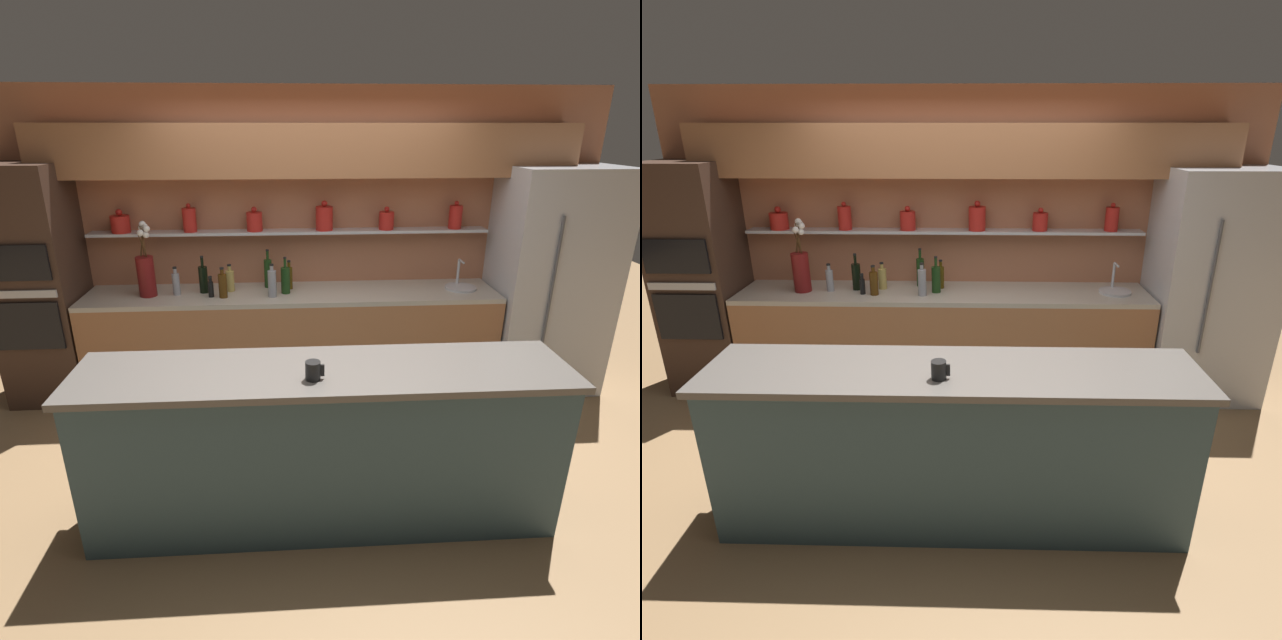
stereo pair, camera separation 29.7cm
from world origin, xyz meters
TOP-DOWN VIEW (x-y plane):
  - ground_plane at (0.00, 0.00)m, footprint 12.00×12.00m
  - back_wall_unit at (-0.00, 1.53)m, footprint 5.20×0.44m
  - back_counter_unit at (-0.15, 1.24)m, footprint 3.59×0.62m
  - island_counter at (0.00, -0.45)m, footprint 2.77×0.61m
  - refrigerator at (2.13, 1.20)m, footprint 0.94×0.73m
  - oven_tower at (-2.28, 1.24)m, footprint 0.63×0.64m
  - flower_vase at (-1.38, 1.22)m, footprint 0.16×0.15m
  - sink_fixture at (1.34, 1.25)m, footprint 0.28×0.28m
  - bottle_wine_0 at (-0.37, 1.40)m, footprint 0.07×0.07m
  - bottle_wine_1 at (-0.21, 1.22)m, footprint 0.08×0.08m
  - bottle_spirit_2 at (-0.74, 1.13)m, footprint 0.07×0.07m
  - bottle_sauce_3 at (-0.85, 1.15)m, footprint 0.05×0.05m
  - bottle_oil_4 at (-0.18, 1.34)m, footprint 0.06×0.06m
  - bottle_spirit_5 at (-0.33, 1.13)m, footprint 0.07×0.07m
  - bottle_wine_6 at (-0.92, 1.28)m, footprint 0.08×0.08m
  - bottle_spirit_7 at (-0.70, 1.31)m, footprint 0.07×0.07m
  - bottle_spirit_8 at (-1.15, 1.23)m, footprint 0.06×0.06m
  - coffee_mug at (-0.06, -0.57)m, footprint 0.10×0.08m

SIDE VIEW (x-z plane):
  - ground_plane at x=0.00m, z-range 0.00..0.00m
  - back_counter_unit at x=-0.15m, z-range 0.00..0.92m
  - island_counter at x=0.00m, z-range 0.00..1.02m
  - sink_fixture at x=1.34m, z-range 0.82..1.07m
  - refrigerator at x=2.13m, z-range 0.00..1.97m
  - bottle_sauce_3 at x=-0.85m, z-range 0.91..1.09m
  - oven_tower at x=-2.28m, z-range 0.00..2.01m
  - bottle_spirit_7 at x=-0.70m, z-range 0.90..1.14m
  - bottle_spirit_8 at x=-1.15m, z-range 0.90..1.15m
  - bottle_oil_4 at x=-0.18m, z-range 0.90..1.16m
  - bottle_spirit_2 at x=-0.74m, z-range 0.90..1.16m
  - bottle_wine_1 at x=-0.21m, z-range 0.88..1.20m
  - bottle_spirit_5 at x=-0.33m, z-range 0.90..1.18m
  - bottle_wine_6 at x=-0.92m, z-range 0.88..1.20m
  - bottle_wine_0 at x=-0.37m, z-range 0.88..1.23m
  - coffee_mug at x=-0.06m, z-range 1.02..1.12m
  - flower_vase at x=-1.38m, z-range 0.81..1.45m
  - back_wall_unit at x=0.00m, z-range 0.25..2.85m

